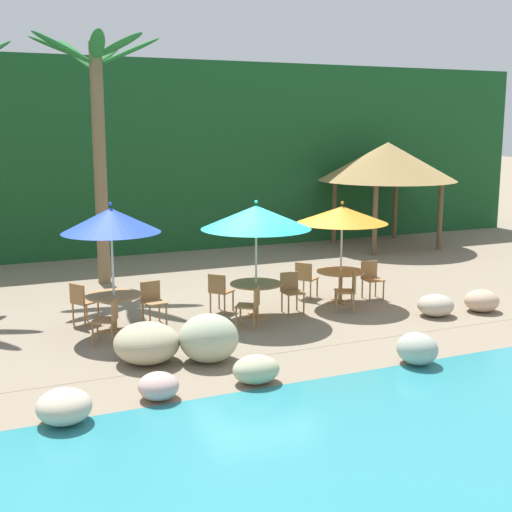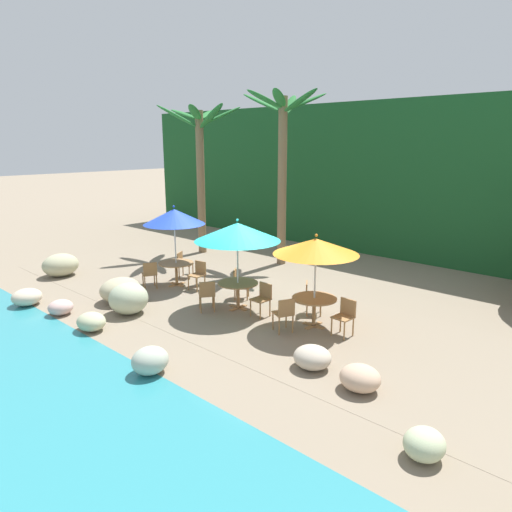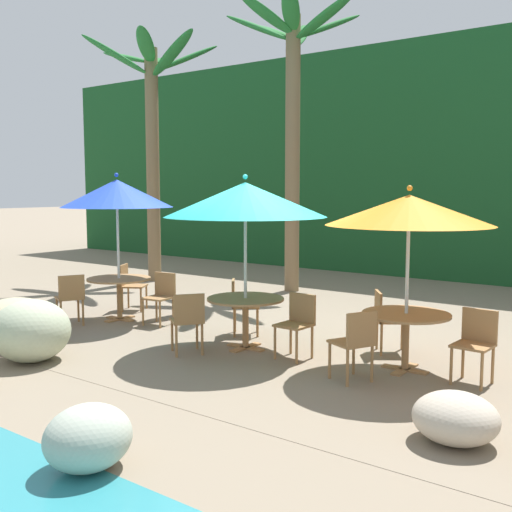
# 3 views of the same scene
# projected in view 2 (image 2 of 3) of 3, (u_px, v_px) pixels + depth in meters

# --- Properties ---
(ground_plane) EXTENTS (120.00, 120.00, 0.00)m
(ground_plane) POSITION_uv_depth(u_px,v_px,m) (246.00, 306.00, 12.90)
(ground_plane) COLOR gray
(terrace_deck) EXTENTS (18.00, 5.20, 0.01)m
(terrace_deck) POSITION_uv_depth(u_px,v_px,m) (246.00, 306.00, 12.90)
(terrace_deck) COLOR gray
(terrace_deck) RESTS_ON ground
(foliage_backdrop) EXTENTS (28.00, 2.40, 6.00)m
(foliage_backdrop) POSITION_uv_depth(u_px,v_px,m) (400.00, 179.00, 18.64)
(foliage_backdrop) COLOR #194C23
(foliage_backdrop) RESTS_ON ground
(rock_seawall) EXTENTS (15.68, 3.10, 0.83)m
(rock_seawall) POSITION_uv_depth(u_px,v_px,m) (133.00, 307.00, 11.93)
(rock_seawall) COLOR tan
(rock_seawall) RESTS_ON ground
(umbrella_blue) EXTENTS (1.91, 1.91, 2.55)m
(umbrella_blue) POSITION_uv_depth(u_px,v_px,m) (174.00, 217.00, 14.31)
(umbrella_blue) COLOR silver
(umbrella_blue) RESTS_ON ground
(dining_table_blue) EXTENTS (1.10, 1.10, 0.74)m
(dining_table_blue) POSITION_uv_depth(u_px,v_px,m) (176.00, 266.00, 14.69)
(dining_table_blue) COLOR #A37547
(dining_table_blue) RESTS_ON ground
(chair_blue_seaward) EXTENTS (0.47, 0.48, 0.87)m
(chair_blue_seaward) POSITION_uv_depth(u_px,v_px,m) (198.00, 273.00, 14.31)
(chair_blue_seaward) COLOR #9E7042
(chair_blue_seaward) RESTS_ON ground
(chair_blue_inland) EXTENTS (0.58, 0.58, 0.87)m
(chair_blue_inland) POSITION_uv_depth(u_px,v_px,m) (183.00, 263.00, 15.54)
(chair_blue_inland) COLOR #9E7042
(chair_blue_inland) RESTS_ON ground
(chair_blue_left) EXTENTS (0.56, 0.56, 0.87)m
(chair_blue_left) POSITION_uv_depth(u_px,v_px,m) (150.00, 273.00, 14.31)
(chair_blue_left) COLOR #9E7042
(chair_blue_left) RESTS_ON ground
(umbrella_teal) EXTENTS (2.30, 2.30, 2.49)m
(umbrella_teal) POSITION_uv_depth(u_px,v_px,m) (237.00, 232.00, 12.23)
(umbrella_teal) COLOR silver
(umbrella_teal) RESTS_ON ground
(dining_table_teal) EXTENTS (1.10, 1.10, 0.74)m
(dining_table_teal) POSITION_uv_depth(u_px,v_px,m) (238.00, 287.00, 12.59)
(dining_table_teal) COLOR #A37547
(dining_table_teal) RESTS_ON ground
(chair_teal_seaward) EXTENTS (0.44, 0.45, 0.87)m
(chair_teal_seaward) POSITION_uv_depth(u_px,v_px,m) (263.00, 297.00, 12.10)
(chair_teal_seaward) COLOR #9E7042
(chair_teal_seaward) RESTS_ON ground
(chair_teal_inland) EXTENTS (0.59, 0.59, 0.87)m
(chair_teal_inland) POSITION_uv_depth(u_px,v_px,m) (239.00, 281.00, 13.45)
(chair_teal_inland) COLOR #9E7042
(chair_teal_inland) RESTS_ON ground
(chair_teal_left) EXTENTS (0.59, 0.59, 0.87)m
(chair_teal_left) POSITION_uv_depth(u_px,v_px,m) (207.00, 294.00, 12.37)
(chair_teal_left) COLOR #9E7042
(chair_teal_left) RESTS_ON ground
(umbrella_orange) EXTENTS (2.06, 2.06, 2.33)m
(umbrella_orange) POSITION_uv_depth(u_px,v_px,m) (316.00, 246.00, 11.03)
(umbrella_orange) COLOR silver
(umbrella_orange) RESTS_ON ground
(dining_table_orange) EXTENTS (1.10, 1.10, 0.74)m
(dining_table_orange) POSITION_uv_depth(u_px,v_px,m) (314.00, 303.00, 11.36)
(dining_table_orange) COLOR #A37547
(dining_table_orange) RESTS_ON ground
(chair_orange_seaward) EXTENTS (0.44, 0.45, 0.87)m
(chair_orange_seaward) POSITION_uv_depth(u_px,v_px,m) (345.00, 315.00, 10.86)
(chair_orange_seaward) COLOR #9E7042
(chair_orange_seaward) RESTS_ON ground
(chair_orange_inland) EXTENTS (0.59, 0.59, 0.87)m
(chair_orange_inland) POSITION_uv_depth(u_px,v_px,m) (311.00, 295.00, 12.22)
(chair_orange_inland) COLOR #9E7042
(chair_orange_inland) RESTS_ON ground
(chair_orange_left) EXTENTS (0.57, 0.56, 0.87)m
(chair_orange_left) POSITION_uv_depth(u_px,v_px,m) (285.00, 312.00, 10.99)
(chair_orange_left) COLOR #9E7042
(chair_orange_left) RESTS_ON ground
(palm_tree_nearest) EXTENTS (3.33, 3.08, 5.86)m
(palm_tree_nearest) POSITION_uv_depth(u_px,v_px,m) (200.00, 154.00, 18.36)
(palm_tree_nearest) COLOR brown
(palm_tree_nearest) RESTS_ON ground
(palm_tree_second) EXTENTS (3.20, 3.13, 6.20)m
(palm_tree_second) POSITION_uv_depth(u_px,v_px,m) (282.00, 147.00, 16.49)
(palm_tree_second) COLOR brown
(palm_tree_second) RESTS_ON ground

